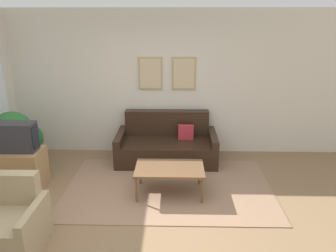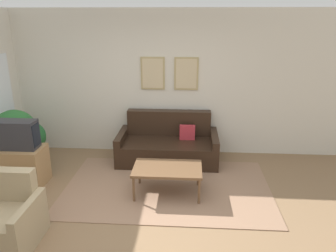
# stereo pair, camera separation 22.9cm
# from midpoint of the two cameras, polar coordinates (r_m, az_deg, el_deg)

# --- Properties ---
(ground_plane) EXTENTS (16.00, 16.00, 0.00)m
(ground_plane) POSITION_cam_midpoint_polar(r_m,az_deg,el_deg) (4.43, -5.87, -16.82)
(ground_plane) COLOR #846647
(area_rug) EXTENTS (3.18, 2.01, 0.01)m
(area_rug) POSITION_cam_midpoint_polar(r_m,az_deg,el_deg) (5.23, 1.17, -10.62)
(area_rug) COLOR #937056
(area_rug) RESTS_ON ground_plane
(wall_back) EXTENTS (8.00, 0.09, 2.70)m
(wall_back) POSITION_cam_midpoint_polar(r_m,az_deg,el_deg) (6.21, -2.38, 7.44)
(wall_back) COLOR beige
(wall_back) RESTS_ON ground_plane
(couch) EXTENTS (1.81, 0.90, 0.87)m
(couch) POSITION_cam_midpoint_polar(r_m,az_deg,el_deg) (6.05, 1.11, -3.38)
(couch) COLOR black
(couch) RESTS_ON ground_plane
(coffee_table) EXTENTS (1.01, 0.62, 0.43)m
(coffee_table) POSITION_cam_midpoint_polar(r_m,az_deg,el_deg) (4.89, 1.26, -7.62)
(coffee_table) COLOR brown
(coffee_table) RESTS_ON ground_plane
(tv_stand) EXTENTS (0.83, 0.50, 0.61)m
(tv_stand) POSITION_cam_midpoint_polar(r_m,az_deg,el_deg) (5.68, -23.56, -6.39)
(tv_stand) COLOR #A87F51
(tv_stand) RESTS_ON ground_plane
(tv) EXTENTS (0.73, 0.28, 0.44)m
(tv) POSITION_cam_midpoint_polar(r_m,az_deg,el_deg) (5.49, -24.24, -1.37)
(tv) COLOR #2D2D33
(tv) RESTS_ON tv_stand
(potted_plant_tall) EXTENTS (0.73, 0.73, 1.11)m
(potted_plant_tall) POSITION_cam_midpoint_polar(r_m,az_deg,el_deg) (5.93, -24.11, -1.04)
(potted_plant_tall) COLOR slate
(potted_plant_tall) RESTS_ON ground_plane
(potted_plant_by_window) EXTENTS (0.40, 0.40, 0.69)m
(potted_plant_by_window) POSITION_cam_midpoint_polar(r_m,az_deg,el_deg) (6.59, -22.29, -1.82)
(potted_plant_by_window) COLOR #383D42
(potted_plant_by_window) RESTS_ON ground_plane
(potted_plant_small) EXTENTS (0.52, 0.52, 0.84)m
(potted_plant_small) POSITION_cam_midpoint_polar(r_m,az_deg,el_deg) (6.11, -21.82, -2.20)
(potted_plant_small) COLOR beige
(potted_plant_small) RESTS_ON ground_plane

